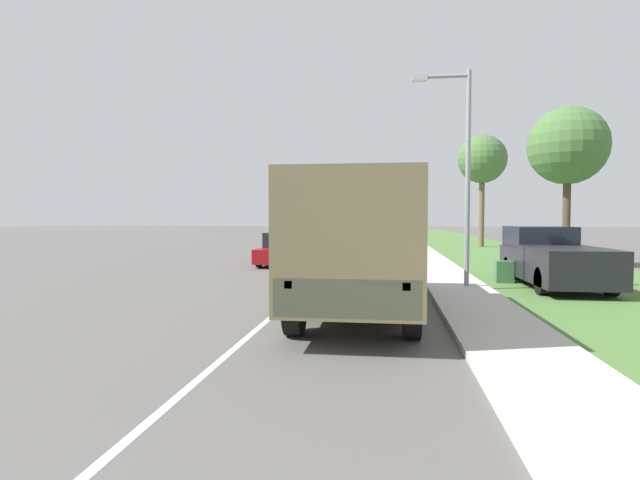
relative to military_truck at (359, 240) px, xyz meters
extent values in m
plane|color=#565451|center=(-1.83, 27.95, -1.61)|extent=(180.00, 180.00, 0.00)
cube|color=silver|center=(-1.83, 27.95, -1.61)|extent=(0.12, 120.00, 0.00)
cube|color=beige|center=(2.67, 27.95, -1.55)|extent=(1.80, 120.00, 0.12)
cube|color=#4C7538|center=(7.07, 27.95, -1.60)|extent=(7.00, 120.00, 0.02)
cube|color=#474C38|center=(0.00, 2.88, -0.13)|extent=(2.36, 2.10, 1.88)
cube|color=brown|center=(0.00, -0.87, 0.11)|extent=(2.36, 5.40, 2.37)
cube|color=#474C38|center=(0.00, -3.52, -0.72)|extent=(2.25, 0.10, 0.60)
cube|color=red|center=(-0.89, -3.54, -0.52)|extent=(0.12, 0.06, 0.12)
cube|color=red|center=(0.89, -3.54, -0.52)|extent=(0.12, 0.06, 0.12)
cylinder|color=black|center=(-1.03, 2.77, -1.10)|extent=(0.30, 1.04, 1.04)
cylinder|color=black|center=(1.03, 2.77, -1.10)|extent=(0.30, 1.04, 1.04)
cylinder|color=black|center=(-1.03, -2.22, -1.10)|extent=(0.30, 1.04, 1.04)
cylinder|color=black|center=(1.03, -2.22, -1.10)|extent=(0.30, 1.04, 1.04)
cylinder|color=black|center=(-1.03, -0.60, -1.10)|extent=(0.30, 1.04, 1.04)
cylinder|color=black|center=(1.03, -0.60, -1.10)|extent=(0.30, 1.04, 1.04)
cube|color=maroon|center=(-3.98, 11.29, -1.12)|extent=(1.90, 4.61, 0.62)
cube|color=black|center=(-3.98, 11.38, -0.49)|extent=(1.67, 2.07, 0.65)
cylinder|color=black|center=(-4.83, 12.76, -1.29)|extent=(0.20, 0.64, 0.64)
cylinder|color=black|center=(-3.13, 12.76, -1.29)|extent=(0.20, 0.64, 0.64)
cylinder|color=black|center=(-4.83, 9.81, -1.29)|extent=(0.20, 0.64, 0.64)
cylinder|color=black|center=(-3.13, 9.81, -1.29)|extent=(0.20, 0.64, 0.64)
cube|color=silver|center=(-0.31, 24.39, -1.06)|extent=(1.81, 4.64, 0.75)
cube|color=black|center=(-0.31, 24.48, -0.31)|extent=(1.59, 2.09, 0.76)
cylinder|color=black|center=(-1.11, 25.87, -1.29)|extent=(0.20, 0.64, 0.64)
cylinder|color=black|center=(0.50, 25.87, -1.29)|extent=(0.20, 0.64, 0.64)
cylinder|color=black|center=(-1.11, 22.91, -1.29)|extent=(0.20, 0.64, 0.64)
cylinder|color=black|center=(0.50, 22.91, -1.29)|extent=(0.20, 0.64, 0.64)
cube|color=maroon|center=(-0.07, 32.37, -1.14)|extent=(1.79, 4.50, 0.59)
cube|color=black|center=(-0.07, 32.46, -0.54)|extent=(1.58, 2.03, 0.62)
cylinder|color=black|center=(-0.87, 33.81, -1.29)|extent=(0.20, 0.64, 0.64)
cylinder|color=black|center=(0.72, 33.81, -1.29)|extent=(0.20, 0.64, 0.64)
cylinder|color=black|center=(-0.87, 30.93, -1.29)|extent=(0.20, 0.64, 0.64)
cylinder|color=black|center=(0.72, 30.93, -1.29)|extent=(0.20, 0.64, 0.64)
cube|color=black|center=(5.66, 5.02, -0.91)|extent=(2.00, 5.53, 0.90)
cube|color=black|center=(5.66, 6.62, -0.13)|extent=(1.84, 2.32, 0.67)
cube|color=black|center=(5.66, 3.86, -0.40)|extent=(2.00, 3.21, 0.12)
cylinder|color=black|center=(4.78, 6.84, -1.21)|extent=(0.24, 0.76, 0.76)
cylinder|color=black|center=(6.54, 6.84, -1.21)|extent=(0.24, 0.76, 0.76)
cylinder|color=black|center=(4.78, 3.19, -1.21)|extent=(0.24, 0.76, 0.76)
cylinder|color=black|center=(6.54, 3.19, -1.21)|extent=(0.24, 0.76, 0.76)
cylinder|color=gray|center=(2.92, 4.01, 1.63)|extent=(0.14, 0.14, 6.24)
cylinder|color=gray|center=(2.22, 4.01, 4.59)|extent=(1.40, 0.11, 0.11)
cube|color=#B2B2AD|center=(1.52, 4.01, 4.56)|extent=(0.44, 0.24, 0.16)
cylinder|color=#4C3D2D|center=(8.15, 11.42, 0.53)|extent=(0.32, 0.32, 4.25)
sphere|color=#477038|center=(8.15, 11.42, 3.55)|extent=(3.26, 3.26, 3.26)
cylinder|color=brown|center=(7.45, 26.69, 1.12)|extent=(0.39, 0.39, 5.42)
sphere|color=#477038|center=(7.45, 26.69, 4.79)|extent=(3.49, 3.49, 3.49)
cube|color=#3D7042|center=(4.37, 5.79, -1.24)|extent=(0.55, 0.45, 0.70)
camera|label=1|loc=(0.59, -10.95, 0.49)|focal=28.00mm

